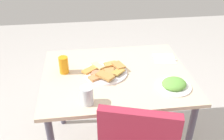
{
  "coord_description": "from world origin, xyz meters",
  "views": [
    {
      "loc": [
        0.22,
        1.47,
        1.68
      ],
      "look_at": [
        0.03,
        -0.0,
        0.77
      ],
      "focal_mm": 40.26,
      "sensor_mm": 36.0,
      "label": 1
    }
  ],
  "objects": [
    {
      "name": "drinking_glass",
      "position": [
        0.21,
        0.3,
        0.79
      ],
      "size": [
        0.07,
        0.07,
        0.11
      ],
      "primitive_type": "cylinder",
      "color": "silver",
      "rests_on": "dining_table"
    },
    {
      "name": "salad_plate_greens",
      "position": [
        -0.35,
        0.21,
        0.76
      ],
      "size": [
        0.23,
        0.23,
        0.06
      ],
      "color": "white",
      "rests_on": "dining_table"
    },
    {
      "name": "pide_platter",
      "position": [
        0.07,
        -0.01,
        0.75
      ],
      "size": [
        0.32,
        0.3,
        0.05
      ],
      "color": "white",
      "rests_on": "dining_table"
    },
    {
      "name": "paper_napkin",
      "position": [
        -0.4,
        -0.17,
        0.74
      ],
      "size": [
        0.18,
        0.18,
        0.0
      ],
      "primitive_type": "cube",
      "rotation": [
        0.0,
        0.0,
        -0.14
      ],
      "color": "white",
      "rests_on": "dining_table"
    },
    {
      "name": "fork",
      "position": [
        -0.4,
        -0.19,
        0.74
      ],
      "size": [
        0.17,
        0.06,
        0.0
      ],
      "primitive_type": "cube",
      "rotation": [
        0.0,
        0.0,
        -0.25
      ],
      "color": "silver",
      "rests_on": "paper_napkin"
    },
    {
      "name": "dining_table",
      "position": [
        0.0,
        0.0,
        0.65
      ],
      "size": [
        1.02,
        0.81,
        0.74
      ],
      "color": "beige",
      "rests_on": "ground_plane"
    },
    {
      "name": "soda_can",
      "position": [
        0.36,
        -0.06,
        0.8
      ],
      "size": [
        0.09,
        0.09,
        0.12
      ],
      "primitive_type": "cylinder",
      "rotation": [
        0.0,
        0.0,
        0.57
      ],
      "color": "orange",
      "rests_on": "dining_table"
    },
    {
      "name": "spoon",
      "position": [
        -0.4,
        -0.15,
        0.74
      ],
      "size": [
        0.18,
        0.06,
        0.0
      ],
      "primitive_type": "cube",
      "rotation": [
        0.0,
        0.0,
        -0.25
      ],
      "color": "silver",
      "rests_on": "paper_napkin"
    }
  ]
}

